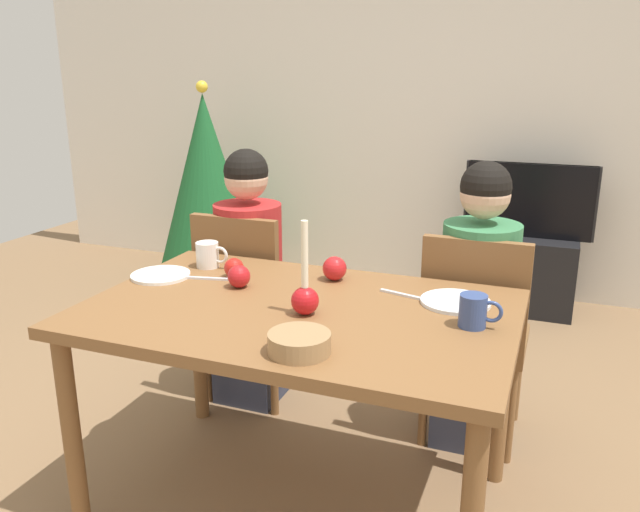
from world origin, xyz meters
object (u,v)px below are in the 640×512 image
apple_by_left_plate (239,276)px  plate_right (455,302)px  bowl_walnuts (299,343)px  chair_left (247,296)px  mug_right (474,311)px  tv_stand (522,272)px  christmas_tree (207,182)px  candle_centerpiece (305,295)px  chair_right (474,328)px  apple_near_candle (335,268)px  plate_left (161,275)px  person_right_child (477,312)px  dining_table (298,331)px  apple_by_right_mug (234,268)px  mug_left (208,255)px  tv (529,200)px  person_left_child (250,282)px

apple_by_left_plate → plate_right: bearing=8.7°
bowl_walnuts → chair_left: bearing=125.1°
mug_right → tv_stand: bearing=89.3°
christmas_tree → candle_centerpiece: christmas_tree is taller
christmas_tree → apple_by_left_plate: 2.26m
chair_right → candle_centerpiece: (-0.46, -0.66, 0.30)m
plate_right → apple_by_left_plate: 0.76m
mug_right → apple_by_left_plate: 0.84m
tv_stand → bowl_walnuts: size_ratio=3.64×
chair_left → christmas_tree: (-1.02, 1.38, 0.23)m
chair_right → apple_near_candle: (-0.48, -0.30, 0.28)m
plate_left → mug_right: 1.17m
chair_right → person_right_child: size_ratio=0.77×
dining_table → mug_right: (0.56, 0.04, 0.13)m
chair_right → plate_right: bearing=-93.7°
person_right_child → apple_by_right_mug: (-0.85, -0.44, 0.22)m
chair_right → mug_right: chair_right is taller
candle_centerpiece → mug_left: bearing=149.1°
chair_left → apple_by_left_plate: bearing=-64.6°
candle_centerpiece → mug_left: (-0.54, 0.33, -0.01)m
chair_right → apple_by_right_mug: chair_right is taller
chair_right → mug_left: bearing=-161.7°
plate_left → mug_left: size_ratio=1.63×
apple_by_right_mug → person_right_child: bearing=27.5°
tv → plate_left: size_ratio=3.59×
mug_left → apple_by_right_mug: mug_left is taller
christmas_tree → apple_near_candle: size_ratio=15.86×
plate_left → mug_right: bearing=-3.3°
christmas_tree → plate_left: size_ratio=6.45×
christmas_tree → candle_centerpiece: 2.58m
christmas_tree → person_right_child: bearing=-33.7°
tv_stand → bowl_walnuts: 2.71m
plate_right → bowl_walnuts: bearing=-122.1°
christmas_tree → mug_right: (2.09, -1.95, 0.06)m
mug_left → person_right_child: bearing=19.9°
christmas_tree → chair_left: bearing=-53.7°
christmas_tree → mug_right: 2.86m
apple_by_left_plate → mug_left: bearing=142.9°
apple_by_right_mug → tv_stand: bearing=66.1°
tv_stand → christmas_tree: bearing=-171.7°
dining_table → tv_stand: (0.59, 2.30, -0.43)m
mug_right → tv: bearing=89.3°
person_right_child → apple_by_left_plate: bearing=-145.4°
tv → apple_by_right_mug: tv is taller
chair_left → candle_centerpiece: bearing=-49.7°
mug_right → bowl_walnuts: (-0.42, -0.36, -0.02)m
person_left_child → tv_stand: bearing=56.5°
chair_left → apple_by_left_plate: size_ratio=11.00×
christmas_tree → mug_left: (1.03, -1.71, 0.06)m
chair_left → mug_left: 0.44m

